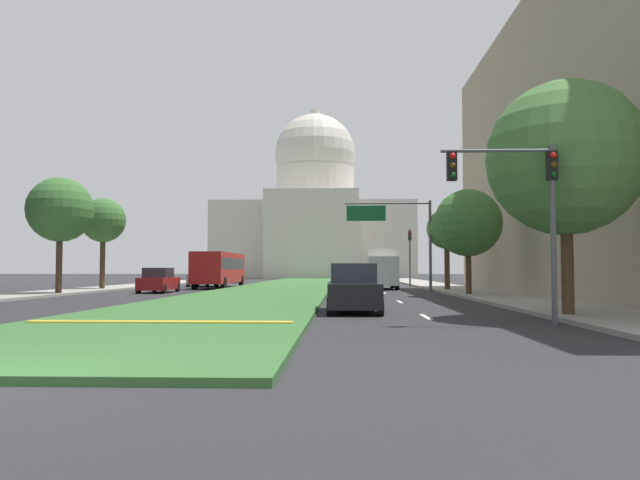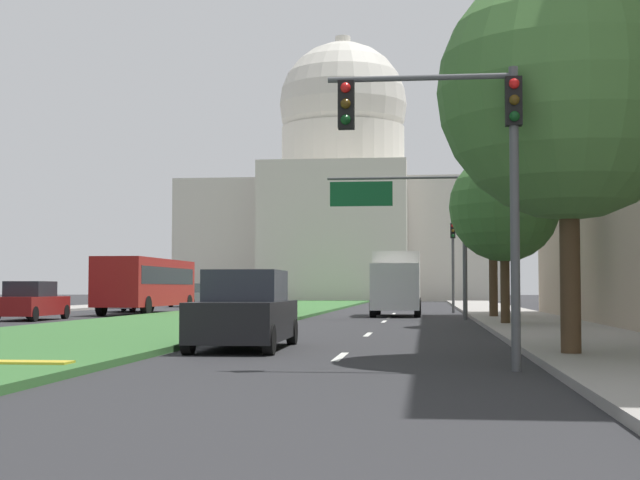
{
  "view_description": "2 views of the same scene",
  "coord_description": "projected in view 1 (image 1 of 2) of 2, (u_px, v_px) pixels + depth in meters",
  "views": [
    {
      "loc": [
        5.03,
        -8.16,
        1.62
      ],
      "look_at": [
        2.53,
        58.58,
        4.83
      ],
      "focal_mm": 33.67,
      "sensor_mm": 36.0,
      "label": 1
    },
    {
      "loc": [
        9.59,
        -6.91,
        1.41
      ],
      "look_at": [
        1.97,
        60.42,
        4.87
      ],
      "focal_mm": 52.65,
      "sensor_mm": 36.0,
      "label": 2
    }
  ],
  "objects": [
    {
      "name": "ground_plane",
      "position": [
        291.0,
        285.0,
        59.11
      ],
      "size": [
        260.0,
        260.0,
        0.0
      ],
      "primitive_type": "plane",
      "color": "#2B2B2D"
    },
    {
      "name": "median_curb_nose",
      "position": [
        160.0,
        322.0,
        16.5
      ],
      "size": [
        7.34,
        0.5,
        0.04
      ],
      "primitive_type": "cube",
      "color": "gold",
      "rests_on": "grass_median"
    },
    {
      "name": "lane_dashes_right",
      "position": [
        378.0,
        289.0,
        47.53
      ],
      "size": [
        0.16,
        62.65,
        0.01
      ],
      "color": "silver",
      "rests_on": "ground_plane"
    },
    {
      "name": "sidewalk_right",
      "position": [
        448.0,
        288.0,
        48.44
      ],
      "size": [
        4.0,
        91.71,
        0.15
      ],
      "primitive_type": "cube",
      "color": "#9E9991",
      "rests_on": "ground_plane"
    },
    {
      "name": "sedan_distant",
      "position": [
        202.0,
        277.0,
        55.48
      ],
      "size": [
        1.99,
        4.69,
        1.81
      ],
      "color": "#BCBCC1",
      "rests_on": "ground_plane"
    },
    {
      "name": "sedan_lead_stopped",
      "position": [
        353.0,
        289.0,
        22.48
      ],
      "size": [
        2.01,
        4.69,
        1.82
      ],
      "color": "black",
      "rests_on": "ground_plane"
    },
    {
      "name": "traffic_light_near_right",
      "position": [
        523.0,
        193.0,
        17.3
      ],
      "size": [
        3.34,
        0.35,
        5.2
      ],
      "color": "#515456",
      "rests_on": "ground_plane"
    },
    {
      "name": "street_tree_right_mid",
      "position": [
        468.0,
        223.0,
        35.15
      ],
      "size": [
        3.96,
        3.96,
        6.3
      ],
      "color": "#4C3823",
      "rests_on": "ground_plane"
    },
    {
      "name": "overhead_guide_sign",
      "position": [
        397.0,
        226.0,
        42.84
      ],
      "size": [
        6.19,
        0.2,
        6.5
      ],
      "color": "#515456",
      "rests_on": "ground_plane"
    },
    {
      "name": "sedan_far_horizon",
      "position": [
        230.0,
        276.0,
        70.21
      ],
      "size": [
        1.88,
        4.64,
        1.73
      ],
      "color": "#4C5156",
      "rests_on": "ground_plane"
    },
    {
      "name": "city_bus",
      "position": [
        219.0,
        267.0,
        50.95
      ],
      "size": [
        2.62,
        11.0,
        2.95
      ],
      "color": "#B21E1E",
      "rests_on": "ground_plane"
    },
    {
      "name": "street_tree_right_near",
      "position": [
        565.0,
        158.0,
        19.7
      ],
      "size": [
        5.09,
        5.09,
        7.81
      ],
      "color": "#4C3823",
      "rests_on": "ground_plane"
    },
    {
      "name": "capitol_building",
      "position": [
        315.0,
        218.0,
        109.77
      ],
      "size": [
        34.91,
        26.05,
        31.02
      ],
      "color": "beige",
      "rests_on": "ground_plane"
    },
    {
      "name": "street_tree_left_mid",
      "position": [
        60.0,
        210.0,
        36.82
      ],
      "size": [
        3.97,
        3.97,
        7.24
      ],
      "color": "#4C3823",
      "rests_on": "ground_plane"
    },
    {
      "name": "sidewalk_left",
      "position": [
        117.0,
        288.0,
        49.45
      ],
      "size": [
        4.0,
        91.71,
        0.15
      ],
      "primitive_type": "cube",
      "color": "#9E9991",
      "rests_on": "ground_plane"
    },
    {
      "name": "street_tree_right_far",
      "position": [
        447.0,
        230.0,
        43.24
      ],
      "size": [
        2.91,
        2.91,
        5.96
      ],
      "color": "#4C3823",
      "rests_on": "ground_plane"
    },
    {
      "name": "box_truck_delivery",
      "position": [
        381.0,
        268.0,
        48.02
      ],
      "size": [
        2.4,
        6.4,
        3.2
      ],
      "color": "silver",
      "rests_on": "ground_plane"
    },
    {
      "name": "grass_median",
      "position": [
        287.0,
        286.0,
        54.03
      ],
      "size": [
        8.16,
        91.71,
        0.14
      ],
      "primitive_type": "cube",
      "color": "#386B33",
      "rests_on": "ground_plane"
    },
    {
      "name": "traffic_light_far_right",
      "position": [
        410.0,
        250.0,
        53.84
      ],
      "size": [
        0.28,
        0.35,
        5.2
      ],
      "color": "#515456",
      "rests_on": "ground_plane"
    },
    {
      "name": "sedan_midblock",
      "position": [
        159.0,
        281.0,
        40.69
      ],
      "size": [
        1.96,
        4.55,
        1.69
      ],
      "color": "maroon",
      "rests_on": "ground_plane"
    },
    {
      "name": "street_tree_left_far",
      "position": [
        103.0,
        221.0,
        45.22
      ],
      "size": [
        3.34,
        3.34,
        6.96
      ],
      "color": "#4C3823",
      "rests_on": "ground_plane"
    }
  ]
}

